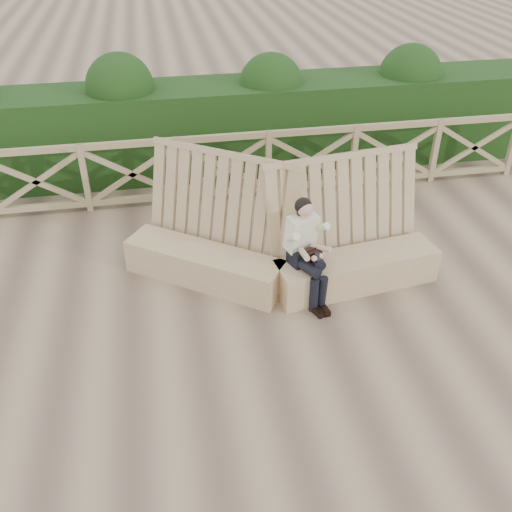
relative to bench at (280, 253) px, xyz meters
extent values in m
plane|color=brown|center=(-0.40, -1.15, -0.40)|extent=(60.00, 60.00, 0.00)
cube|color=#997957|center=(-0.96, 0.16, -0.17)|extent=(1.99, 1.63, 0.45)
cube|color=#997957|center=(-0.80, 0.38, 0.40)|extent=(1.96, 1.58, 1.56)
cube|color=#997957|center=(0.92, -0.30, -0.17)|extent=(2.14, 0.79, 0.45)
cube|color=#997957|center=(0.89, -0.04, 0.40)|extent=(2.13, 0.73, 1.56)
cube|color=black|center=(0.20, -0.32, 0.15)|extent=(0.39, 0.34, 0.20)
cube|color=beige|center=(0.19, -0.28, 0.46)|extent=(0.43, 0.37, 0.47)
sphere|color=tan|center=(0.20, -0.32, 0.80)|extent=(0.25, 0.25, 0.19)
sphere|color=black|center=(0.19, -0.29, 0.82)|extent=(0.27, 0.27, 0.21)
cylinder|color=black|center=(0.20, -0.52, 0.13)|extent=(0.28, 0.44, 0.14)
cylinder|color=black|center=(0.32, -0.45, 0.20)|extent=(0.28, 0.44, 0.15)
cylinder|color=black|center=(0.26, -0.71, -0.17)|extent=(0.14, 0.14, 0.45)
cylinder|color=black|center=(0.37, -0.69, -0.17)|extent=(0.14, 0.14, 0.45)
cube|color=black|center=(0.29, -0.79, -0.36)|extent=(0.15, 0.23, 0.07)
cube|color=black|center=(0.38, -0.77, -0.36)|extent=(0.15, 0.23, 0.07)
cube|color=black|center=(0.28, -0.46, 0.24)|extent=(0.25, 0.20, 0.14)
cube|color=black|center=(0.31, -0.60, 0.29)|extent=(0.09, 0.10, 0.11)
cube|color=#9C855A|center=(-0.40, 2.35, 0.65)|extent=(10.10, 0.07, 0.10)
cube|color=#9C855A|center=(-0.40, 2.35, -0.28)|extent=(10.10, 0.07, 0.10)
cube|color=black|center=(-0.40, 3.55, 0.35)|extent=(12.00, 1.20, 1.50)
camera|label=1|loc=(-1.41, -5.89, 4.00)|focal=40.00mm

